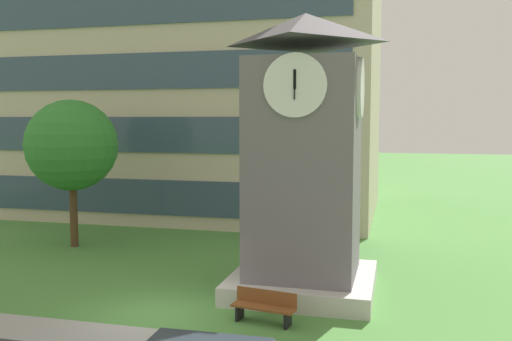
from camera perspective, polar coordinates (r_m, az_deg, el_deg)
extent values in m
plane|color=#4C893D|center=(16.73, -10.11, -14.35)|extent=(160.00, 160.00, 0.00)
cube|color=#9E9E99|center=(15.25, -12.94, -16.38)|extent=(120.00, 1.60, 0.01)
cube|color=beige|center=(34.75, -5.76, 11.88)|extent=(21.07, 12.51, 19.20)
cube|color=#384C60|center=(28.95, -9.90, -2.72)|extent=(19.38, 0.10, 1.80)
cube|color=#384C60|center=(28.69, -10.00, 3.62)|extent=(19.38, 0.10, 1.80)
cube|color=#384C60|center=(28.78, -10.10, 10.00)|extent=(19.38, 0.10, 1.80)
cube|color=#384C60|center=(29.22, -10.21, 16.27)|extent=(19.38, 0.10, 1.80)
cube|color=slate|center=(17.92, 4.94, -0.73)|extent=(3.35, 3.35, 7.45)
cube|color=beige|center=(18.59, 4.86, -11.29)|extent=(4.52, 4.52, 0.60)
pyramid|color=#555155|center=(18.04, 5.06, 14.24)|extent=(3.69, 3.69, 0.96)
cylinder|color=white|center=(16.14, 4.01, 8.69)|extent=(1.84, 0.12, 1.84)
cylinder|color=white|center=(17.65, 10.65, 8.32)|extent=(0.12, 1.84, 1.84)
cube|color=black|center=(16.08, 3.97, 9.30)|extent=(0.08, 0.06, 0.55)
cube|color=black|center=(16.06, 3.96, 8.71)|extent=(0.03, 0.06, 0.83)
cube|color=brown|center=(15.74, 0.75, -13.81)|extent=(1.86, 0.79, 0.06)
cube|color=brown|center=(15.86, 1.07, -12.79)|extent=(1.78, 0.36, 0.40)
cube|color=black|center=(16.10, -1.68, -14.22)|extent=(0.15, 0.44, 0.45)
cube|color=black|center=(15.56, 3.26, -14.93)|extent=(0.15, 0.44, 0.45)
cylinder|color=#513823|center=(25.78, -18.13, -4.03)|extent=(0.34, 0.34, 3.08)
sphere|color=#31802F|center=(25.49, -18.32, 2.47)|extent=(3.95, 3.95, 3.95)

